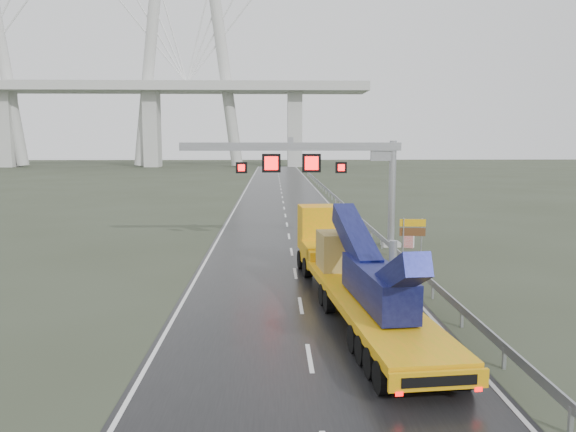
{
  "coord_description": "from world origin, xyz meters",
  "views": [
    {
      "loc": [
        -1.2,
        -19.79,
        7.16
      ],
      "look_at": [
        -0.4,
        9.84,
        3.2
      ],
      "focal_mm": 35.0,
      "sensor_mm": 36.0,
      "label": 1
    }
  ],
  "objects_px": {
    "sign_gantry": "(322,164)",
    "exit_sign_pair": "(412,231)",
    "striped_barrier": "(409,239)",
    "heavy_haul_truck": "(347,263)"
  },
  "relations": [
    {
      "from": "exit_sign_pair",
      "to": "striped_barrier",
      "type": "distance_m",
      "value": 4.77
    },
    {
      "from": "sign_gantry",
      "to": "exit_sign_pair",
      "type": "relative_size",
      "value": 5.68
    },
    {
      "from": "sign_gantry",
      "to": "striped_barrier",
      "type": "xyz_separation_m",
      "value": [
        5.9,
        -0.54,
        -5.02
      ]
    },
    {
      "from": "sign_gantry",
      "to": "exit_sign_pair",
      "type": "bearing_deg",
      "value": -45.37
    },
    {
      "from": "sign_gantry",
      "to": "exit_sign_pair",
      "type": "height_order",
      "value": "sign_gantry"
    },
    {
      "from": "sign_gantry",
      "to": "exit_sign_pair",
      "type": "distance_m",
      "value": 8.05
    },
    {
      "from": "striped_barrier",
      "to": "sign_gantry",
      "type": "bearing_deg",
      "value": -160.31
    },
    {
      "from": "heavy_haul_truck",
      "to": "striped_barrier",
      "type": "xyz_separation_m",
      "value": [
        5.84,
        12.44,
        -1.08
      ]
    },
    {
      "from": "heavy_haul_truck",
      "to": "striped_barrier",
      "type": "distance_m",
      "value": 13.79
    },
    {
      "from": "sign_gantry",
      "to": "striped_barrier",
      "type": "bearing_deg",
      "value": -5.26
    }
  ]
}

